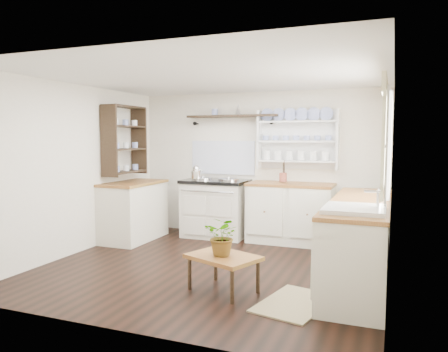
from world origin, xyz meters
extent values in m
cube|color=black|center=(0.00, 0.00, 0.00)|extent=(4.00, 3.80, 0.01)
cube|color=silver|center=(0.00, 1.90, 1.15)|extent=(4.00, 0.02, 2.30)
cube|color=silver|center=(2.00, 0.00, 1.15)|extent=(0.02, 3.80, 2.30)
cube|color=silver|center=(-2.00, 0.00, 1.15)|extent=(0.02, 3.80, 2.30)
cube|color=white|center=(0.00, 0.00, 2.30)|extent=(4.00, 3.80, 0.01)
cube|color=white|center=(1.96, 0.15, 1.50)|extent=(0.04, 1.40, 1.00)
cube|color=white|center=(1.94, 0.15, 1.50)|extent=(0.02, 1.50, 1.10)
cube|color=beige|center=(1.92, 0.15, 2.08)|extent=(0.04, 1.55, 0.18)
cube|color=beige|center=(-0.61, 1.57, 0.43)|extent=(0.98, 0.64, 0.86)
cube|color=black|center=(-0.61, 1.57, 0.89)|extent=(1.02, 0.68, 0.05)
cylinder|color=silver|center=(-0.83, 1.57, 0.93)|extent=(0.33, 0.33, 0.03)
cylinder|color=silver|center=(-0.38, 1.57, 0.93)|extent=(0.33, 0.33, 0.03)
cylinder|color=silver|center=(-0.61, 1.21, 0.76)|extent=(0.88, 0.02, 0.02)
cube|color=#EEE8CD|center=(0.60, 1.60, 0.44)|extent=(1.25, 0.60, 0.88)
cube|color=brown|center=(0.60, 1.60, 0.88)|extent=(1.27, 0.63, 0.04)
cube|color=#EEE8CD|center=(1.70, 0.10, 0.44)|extent=(0.60, 2.40, 0.88)
cube|color=brown|center=(1.70, 0.10, 0.88)|extent=(0.62, 2.43, 0.04)
cube|color=white|center=(1.70, -0.65, 0.80)|extent=(0.55, 0.60, 0.28)
cylinder|color=silver|center=(1.90, -0.65, 1.00)|extent=(0.02, 0.02, 0.22)
cube|color=#EEE8CD|center=(-1.70, 0.90, 0.44)|extent=(0.60, 1.10, 0.88)
cube|color=brown|center=(-1.70, 0.90, 0.88)|extent=(0.62, 1.13, 0.04)
cube|color=white|center=(0.65, 1.88, 1.55)|extent=(1.20, 0.03, 0.90)
cube|color=white|center=(0.65, 1.79, 1.55)|extent=(1.20, 0.22, 0.02)
cylinder|color=navy|center=(0.65, 1.80, 1.82)|extent=(0.20, 0.02, 0.20)
cube|color=black|center=(-0.40, 1.77, 1.92)|extent=(1.50, 0.24, 0.04)
cone|color=black|center=(-1.05, 1.84, 1.81)|extent=(0.06, 0.20, 0.06)
cone|color=black|center=(0.25, 1.84, 1.81)|extent=(0.06, 0.20, 0.06)
cube|color=black|center=(-1.84, 0.90, 1.55)|extent=(0.28, 0.80, 1.05)
cylinder|color=brown|center=(0.46, 1.68, 0.98)|extent=(0.12, 0.12, 0.13)
cube|color=brown|center=(0.43, -0.73, 0.36)|extent=(0.83, 0.71, 0.04)
cylinder|color=black|center=(0.08, -0.81, 0.17)|extent=(0.04, 0.04, 0.34)
cylinder|color=black|center=(0.22, -0.44, 0.17)|extent=(0.04, 0.04, 0.34)
cylinder|color=black|center=(0.63, -1.02, 0.17)|extent=(0.04, 0.04, 0.34)
cylinder|color=black|center=(0.78, -0.65, 0.17)|extent=(0.04, 0.04, 0.34)
imported|color=#3F7233|center=(0.43, -0.73, 0.58)|extent=(0.39, 0.34, 0.40)
cube|color=olive|center=(1.18, -0.81, 0.01)|extent=(0.72, 0.95, 0.02)
camera|label=1|loc=(2.02, -4.80, 1.58)|focal=35.00mm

